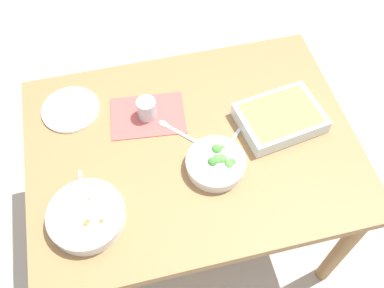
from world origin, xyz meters
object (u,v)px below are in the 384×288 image
(stew_bowl, at_px, (87,216))
(broccoli_bowl, at_px, (216,163))
(spoon_by_broccoli, at_px, (231,143))
(drink_cup, at_px, (147,110))
(side_plate, at_px, (71,109))
(spoon_by_stew, at_px, (84,199))
(baking_dish, at_px, (280,118))
(spoon_spare, at_px, (172,129))

(stew_bowl, bearing_deg, broccoli_bowl, -168.31)
(broccoli_bowl, relative_size, spoon_by_broccoli, 1.53)
(stew_bowl, distance_m, drink_cup, 0.46)
(stew_bowl, relative_size, side_plate, 1.16)
(side_plate, height_order, spoon_by_stew, side_plate)
(side_plate, bearing_deg, spoon_by_stew, 91.84)
(side_plate, distance_m, spoon_by_stew, 0.39)
(baking_dish, relative_size, side_plate, 1.50)
(baking_dish, height_order, spoon_spare, baking_dish)
(spoon_by_stew, relative_size, spoon_spare, 1.25)
(baking_dish, bearing_deg, spoon_by_stew, 11.28)
(stew_bowl, height_order, side_plate, stew_bowl)
(baking_dish, relative_size, spoon_by_broccoli, 2.39)
(spoon_by_broccoli, xyz_separation_m, spoon_spare, (0.19, -0.11, 0.00))
(stew_bowl, bearing_deg, spoon_by_broccoli, -161.78)
(broccoli_bowl, xyz_separation_m, drink_cup, (0.19, -0.28, 0.01))
(spoon_by_broccoli, relative_size, spoon_spare, 0.98)
(spoon_by_stew, distance_m, spoon_by_broccoli, 0.55)
(spoon_by_broccoli, bearing_deg, spoon_spare, -30.40)
(stew_bowl, distance_m, baking_dish, 0.78)
(baking_dish, height_order, spoon_by_stew, baking_dish)
(drink_cup, relative_size, spoon_spare, 0.60)
(side_plate, distance_m, spoon_spare, 0.40)
(drink_cup, bearing_deg, side_plate, -18.65)
(stew_bowl, relative_size, spoon_by_broccoli, 1.84)
(side_plate, bearing_deg, spoon_spare, 153.57)
(baking_dish, bearing_deg, spoon_by_broccoli, 13.71)
(broccoli_bowl, height_order, drink_cup, drink_cup)
(spoon_by_stew, bearing_deg, spoon_by_broccoli, -169.64)
(baking_dish, bearing_deg, side_plate, -17.83)
(spoon_by_stew, height_order, spoon_by_broccoli, same)
(broccoli_bowl, relative_size, spoon_by_stew, 1.21)
(baking_dish, bearing_deg, drink_cup, -17.34)
(baking_dish, bearing_deg, spoon_spare, -9.18)
(spoon_spare, bearing_deg, spoon_by_broccoli, 149.60)
(broccoli_bowl, bearing_deg, stew_bowl, 11.69)
(stew_bowl, xyz_separation_m, spoon_spare, (-0.34, -0.29, -0.03))
(baking_dish, distance_m, spoon_spare, 0.40)
(broccoli_bowl, distance_m, spoon_by_broccoli, 0.12)
(baking_dish, distance_m, side_plate, 0.80)
(stew_bowl, height_order, spoon_by_stew, stew_bowl)
(stew_bowl, relative_size, baking_dish, 0.77)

